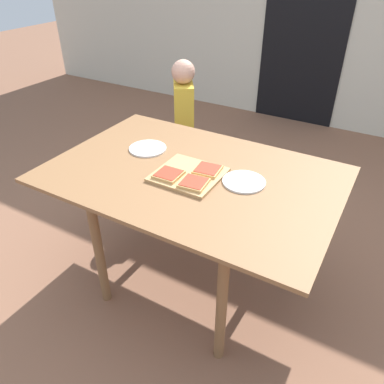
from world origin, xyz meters
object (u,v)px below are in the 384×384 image
object	(u,v)px
pizza_slice_near_right	(194,183)
plate_white_left	(148,148)
cutting_board	(188,175)
pizza_slice_far_right	(208,169)
dining_table	(192,188)
pizza_slice_near_left	(169,174)
plate_white_right	(244,182)
child_left	(184,122)

from	to	relation	value
pizza_slice_near_right	plate_white_left	bearing A→B (deg)	153.22
cutting_board	pizza_slice_far_right	xyz separation A→B (m)	(0.07, 0.07, 0.02)
cutting_board	dining_table	bearing A→B (deg)	87.59
pizza_slice_near_left	pizza_slice_near_right	bearing A→B (deg)	-2.51
pizza_slice_near_right	pizza_slice_near_left	world-z (taller)	same
plate_white_right	child_left	world-z (taller)	child_left
cutting_board	child_left	world-z (taller)	child_left
plate_white_right	dining_table	bearing A→B (deg)	-170.06
pizza_slice_near_right	child_left	world-z (taller)	child_left
pizza_slice_far_right	plate_white_left	distance (m)	0.43
cutting_board	plate_white_left	world-z (taller)	cutting_board
child_left	dining_table	bearing A→B (deg)	-56.46
pizza_slice_near_right	child_left	bearing A→B (deg)	123.52
dining_table	cutting_board	bearing A→B (deg)	-92.41
pizza_slice_near_left	plate_white_left	distance (m)	0.35
pizza_slice_near_left	cutting_board	bearing A→B (deg)	43.41
pizza_slice_near_left	plate_white_right	bearing A→B (deg)	24.11
dining_table	child_left	distance (m)	1.04
dining_table	pizza_slice_near_left	distance (m)	0.17
pizza_slice_far_right	pizza_slice_near_left	bearing A→B (deg)	-136.45
pizza_slice_near_right	pizza_slice_far_right	size ratio (longest dim) A/B	0.99
dining_table	pizza_slice_far_right	bearing A→B (deg)	24.70
pizza_slice_near_left	pizza_slice_far_right	distance (m)	0.20
pizza_slice_near_right	plate_white_left	world-z (taller)	pizza_slice_near_right
child_left	pizza_slice_near_right	bearing A→B (deg)	-56.48
pizza_slice_near_right	pizza_slice_near_left	size ratio (longest dim) A/B	1.07
pizza_slice_near_left	plate_white_right	world-z (taller)	pizza_slice_near_left
pizza_slice_near_right	pizza_slice_far_right	world-z (taller)	same
pizza_slice_near_left	plate_white_right	size ratio (longest dim) A/B	0.61
pizza_slice_near_left	child_left	bearing A→B (deg)	117.23
pizza_slice_near_left	pizza_slice_far_right	bearing A→B (deg)	43.55
pizza_slice_near_right	pizza_slice_near_left	distance (m)	0.15
dining_table	pizza_slice_far_right	size ratio (longest dim) A/B	10.53
child_left	cutting_board	bearing A→B (deg)	-57.62
plate_white_left	pizza_slice_far_right	bearing A→B (deg)	-9.38
cutting_board	pizza_slice_near_left	world-z (taller)	pizza_slice_near_left
cutting_board	pizza_slice_near_right	world-z (taller)	pizza_slice_near_right
plate_white_right	plate_white_left	bearing A→B (deg)	174.80
pizza_slice_near_right	child_left	xyz separation A→B (m)	(-0.64, 0.97, -0.18)
dining_table	pizza_slice_near_left	xyz separation A→B (m)	(-0.07, -0.11, 0.11)
pizza_slice_near_right	pizza_slice_far_right	bearing A→B (deg)	90.91
dining_table	child_left	xyz separation A→B (m)	(-0.57, 0.86, -0.07)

